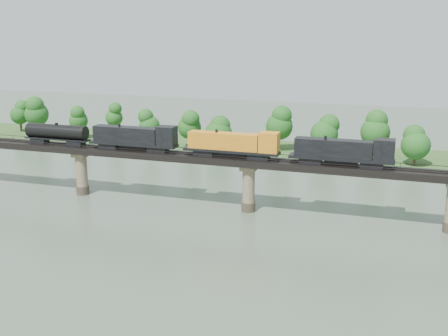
% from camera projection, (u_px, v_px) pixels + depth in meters
% --- Properties ---
extents(ground, '(400.00, 400.00, 0.00)m').
position_uv_depth(ground, '(199.00, 268.00, 91.34)').
color(ground, '#3E4E3D').
rests_on(ground, ground).
extents(far_bank, '(300.00, 24.00, 1.60)m').
position_uv_depth(far_bank, '(297.00, 152.00, 169.48)').
color(far_bank, '#29481D').
rests_on(far_bank, ground).
extents(bridge, '(236.00, 30.00, 11.50)m').
position_uv_depth(bridge, '(249.00, 186.00, 117.62)').
color(bridge, '#473A2D').
rests_on(bridge, ground).
extents(bridge_superstructure, '(220.00, 4.90, 0.75)m').
position_uv_depth(bridge_superstructure, '(249.00, 157.00, 116.03)').
color(bridge_superstructure, black).
rests_on(bridge_superstructure, bridge).
extents(far_treeline, '(289.06, 17.54, 13.60)m').
position_uv_depth(far_treeline, '(267.00, 127.00, 165.78)').
color(far_treeline, '#382619').
rests_on(far_treeline, far_bank).
extents(freight_train, '(82.92, 3.23, 5.71)m').
position_uv_depth(freight_train, '(198.00, 142.00, 118.74)').
color(freight_train, black).
rests_on(freight_train, bridge).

